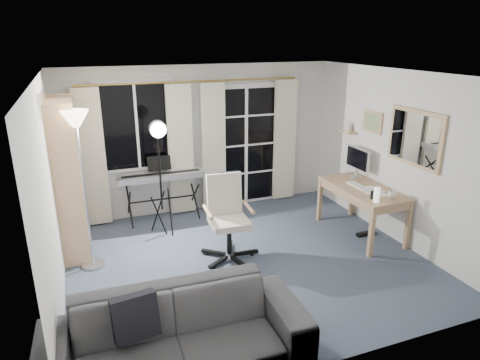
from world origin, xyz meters
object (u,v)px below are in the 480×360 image
at_px(monitor, 358,159).
at_px(bookshelf, 65,183).
at_px(torchiere_lamp, 78,144).
at_px(desk, 363,193).
at_px(mug, 392,194).
at_px(studio_light, 159,143).
at_px(office_chair, 226,209).
at_px(keyboard_piano, 161,177).
at_px(sofa, 176,324).

bearing_deg(monitor, bookshelf, 172.94).
distance_m(bookshelf, torchiere_lamp, 0.85).
bearing_deg(desk, mug, -79.05).
distance_m(torchiere_lamp, monitor, 4.03).
height_order(studio_light, office_chair, studio_light).
relative_size(studio_light, mug, 14.60).
relative_size(desk, mug, 11.42).
xyz_separation_m(torchiere_lamp, monitor, (3.98, 0.03, -0.61)).
distance_m(torchiere_lamp, keyboard_piano, 1.81).
distance_m(bookshelf, monitor, 4.23).
xyz_separation_m(studio_light, desk, (2.75, -0.99, -0.77)).
bearing_deg(monitor, sofa, -147.51).
distance_m(office_chair, sofa, 2.14).
bearing_deg(keyboard_piano, sofa, -98.29).
relative_size(keyboard_piano, office_chair, 1.20).
height_order(keyboard_piano, monitor, monitor).
bearing_deg(bookshelf, studio_light, 1.38).
distance_m(torchiere_lamp, mug, 4.08).
distance_m(torchiere_lamp, desk, 3.93).
bearing_deg(desk, studio_light, 159.90).
height_order(bookshelf, torchiere_lamp, bookshelf).
xyz_separation_m(keyboard_piano, sofa, (-0.52, -3.25, -0.29)).
height_order(bookshelf, mug, bookshelf).
height_order(torchiere_lamp, keyboard_piano, torchiere_lamp).
xyz_separation_m(bookshelf, monitor, (4.20, -0.49, 0.02)).
distance_m(office_chair, monitor, 2.32).
distance_m(studio_light, mug, 3.27).
relative_size(studio_light, desk, 1.28).
bearing_deg(monitor, studio_light, 169.32).
xyz_separation_m(bookshelf, desk, (4.01, -0.94, -0.35)).
bearing_deg(mug, monitor, 84.20).
xyz_separation_m(torchiere_lamp, studio_light, (1.04, 0.57, -0.21)).
distance_m(bookshelf, sofa, 2.85).
xyz_separation_m(bookshelf, studio_light, (1.26, 0.04, 0.42)).
relative_size(bookshelf, mug, 17.31).
xyz_separation_m(desk, monitor, (0.20, 0.45, 0.37)).
relative_size(studio_light, monitor, 3.32).
relative_size(keyboard_piano, desk, 0.98).
bearing_deg(studio_light, desk, -16.58).
height_order(office_chair, sofa, office_chair).
bearing_deg(keyboard_piano, torchiere_lamp, -135.12).
height_order(bookshelf, keyboard_piano, bookshelf).
xyz_separation_m(bookshelf, mug, (4.11, -1.44, -0.19)).
bearing_deg(sofa, monitor, 35.02).
relative_size(desk, monitor, 2.60).
xyz_separation_m(office_chair, mug, (2.17, -0.60, 0.14)).
height_order(office_chair, monitor, monitor).
bearing_deg(studio_light, mug, -24.39).
xyz_separation_m(keyboard_piano, office_chair, (0.58, -1.42, -0.08)).
distance_m(monitor, mug, 0.98).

